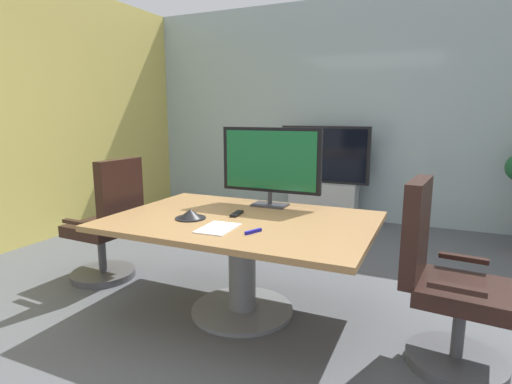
% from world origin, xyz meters
% --- Properties ---
extents(ground_plane, '(7.31, 7.31, 0.00)m').
position_xyz_m(ground_plane, '(0.00, 0.00, 0.00)').
color(ground_plane, '#515459').
extents(wall_back_glass_partition, '(5.93, 0.10, 2.99)m').
position_xyz_m(wall_back_glass_partition, '(0.00, 3.15, 1.49)').
color(wall_back_glass_partition, '#9EB2B7').
rests_on(wall_back_glass_partition, ground).
extents(conference_table, '(1.86, 1.28, 0.72)m').
position_xyz_m(conference_table, '(-0.01, -0.01, 0.55)').
color(conference_table, olive).
rests_on(conference_table, ground).
extents(office_chair_left, '(0.61, 0.58, 1.09)m').
position_xyz_m(office_chair_left, '(-1.35, 0.05, 0.46)').
color(office_chair_left, '#4C4C51').
rests_on(office_chair_left, ground).
extents(office_chair_right, '(0.62, 0.60, 1.09)m').
position_xyz_m(office_chair_right, '(1.34, -0.09, 0.46)').
color(office_chair_right, '#4C4C51').
rests_on(office_chair_right, ground).
extents(tv_monitor, '(0.84, 0.18, 0.64)m').
position_xyz_m(tv_monitor, '(0.02, 0.46, 1.08)').
color(tv_monitor, '#333338').
rests_on(tv_monitor, conference_table).
extents(wall_display_unit, '(1.20, 0.36, 1.31)m').
position_xyz_m(wall_display_unit, '(-0.14, 2.80, 0.44)').
color(wall_display_unit, '#B7BABC').
rests_on(wall_display_unit, ground).
extents(conference_phone, '(0.22, 0.22, 0.07)m').
position_xyz_m(conference_phone, '(-0.34, -0.17, 0.75)').
color(conference_phone, black).
rests_on(conference_phone, conference_table).
extents(remote_control, '(0.07, 0.17, 0.02)m').
position_xyz_m(remote_control, '(-0.09, 0.07, 0.73)').
color(remote_control, black).
rests_on(remote_control, conference_table).
extents(whiteboard_marker, '(0.07, 0.13, 0.02)m').
position_xyz_m(whiteboard_marker, '(0.22, -0.31, 0.73)').
color(whiteboard_marker, '#1919A5').
rests_on(whiteboard_marker, conference_table).
extents(paper_notepad, '(0.22, 0.31, 0.01)m').
position_xyz_m(paper_notepad, '(-0.03, -0.32, 0.73)').
color(paper_notepad, white).
rests_on(paper_notepad, conference_table).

